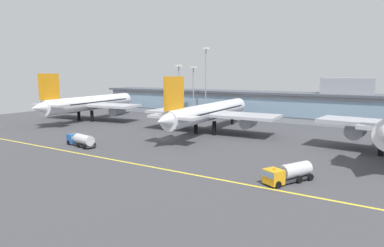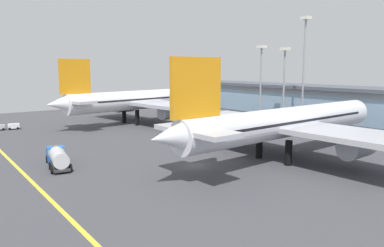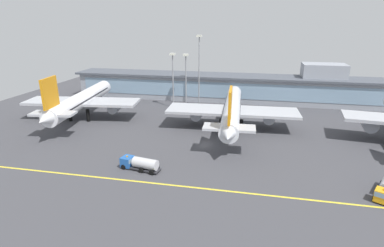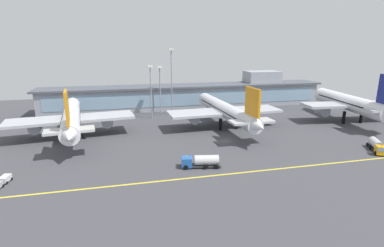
% 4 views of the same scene
% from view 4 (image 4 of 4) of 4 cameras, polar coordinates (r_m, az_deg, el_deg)
% --- Properties ---
extents(ground_plane, '(180.00, 180.00, 0.00)m').
position_cam_4_polar(ground_plane, '(87.57, 6.29, -3.44)').
color(ground_plane, '#424247').
extents(taxiway_centreline_stripe, '(144.00, 0.50, 0.01)m').
position_cam_4_polar(taxiway_centreline_stripe, '(68.66, 12.51, -9.00)').
color(taxiway_centreline_stripe, yellow).
rests_on(taxiway_centreline_stripe, ground).
extents(terminal_building, '(126.93, 14.00, 15.56)m').
position_cam_4_polar(terminal_building, '(133.70, 0.00, 5.53)').
color(terminal_building, '#9399A3').
rests_on(terminal_building, ground).
extents(airliner_near_left, '(38.03, 50.83, 16.94)m').
position_cam_4_polar(airliner_near_left, '(96.62, -22.34, 1.07)').
color(airliner_near_left, black).
rests_on(airliner_near_left, ground).
extents(airliner_near_right, '(39.41, 52.82, 16.25)m').
position_cam_4_polar(airliner_near_right, '(101.27, 6.49, 2.55)').
color(airliner_near_right, black).
rests_on(airliner_near_right, ground).
extents(airliner_far_right, '(34.15, 48.02, 18.85)m').
position_cam_4_polar(airliner_far_right, '(122.62, 28.20, 3.49)').
color(airliner_far_right, black).
rests_on(airliner_far_right, ground).
extents(fuel_tanker_truck, '(9.33, 4.30, 2.90)m').
position_cam_4_polar(fuel_tanker_truck, '(68.55, 1.46, -7.30)').
color(fuel_tanker_truck, black).
rests_on(fuel_tanker_truck, ground).
extents(baggage_tug_near, '(6.44, 9.11, 2.90)m').
position_cam_4_polar(baggage_tug_near, '(92.69, 32.31, -3.71)').
color(baggage_tug_near, black).
rests_on(baggage_tug_near, ground).
extents(service_truck_far, '(2.63, 5.78, 1.40)m').
position_cam_4_polar(service_truck_far, '(71.66, -33.03, -9.45)').
color(service_truck_far, black).
rests_on(service_truck_far, ground).
extents(apron_light_mast_west, '(1.80, 1.80, 19.65)m').
position_cam_4_polar(apron_light_mast_west, '(117.48, -6.24, 7.87)').
color(apron_light_mast_west, gray).
rests_on(apron_light_mast_west, ground).
extents(apron_light_mast_centre, '(1.80, 1.80, 26.33)m').
position_cam_4_polar(apron_light_mast_centre, '(118.63, -3.99, 9.80)').
color(apron_light_mast_centre, gray).
rests_on(apron_light_mast_centre, ground).
extents(apron_light_mast_east, '(1.80, 1.80, 20.20)m').
position_cam_4_polar(apron_light_mast_east, '(113.30, -8.03, 7.72)').
color(apron_light_mast_east, gray).
rests_on(apron_light_mast_east, ground).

